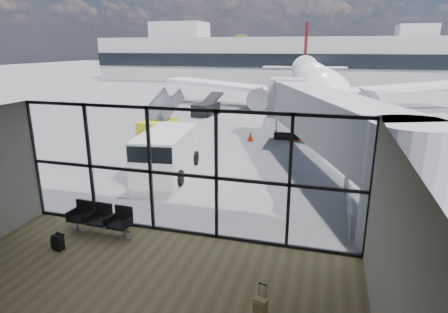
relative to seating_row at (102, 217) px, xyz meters
The scene contains 22 objects.
ground 40.83m from the seating_row, 86.02° to the left, with size 220.00×220.00×0.00m, color slate.
lounge_shell 5.38m from the seating_row, 55.19° to the right, with size 12.02×8.01×4.51m.
glass_curtain_wall 3.36m from the seating_row, 14.31° to the left, with size 12.10×0.12×4.50m.
jet_bridge 11.20m from the seating_row, 45.23° to the left, with size 8.00×16.50×4.33m.
apron_railing 9.43m from the seating_row, 26.60° to the left, with size 0.06×5.46×1.11m.
far_terminal 62.84m from the seating_row, 87.95° to the left, with size 80.00×12.20×11.00m.
tree_0 84.16m from the seating_row, 120.11° to the left, with size 4.95×4.95×7.12m.
tree_1 81.35m from the seating_row, 116.44° to the left, with size 5.61×5.61×8.07m.
tree_2 78.91m from the seating_row, 112.53° to the left, with size 6.27×6.27×9.03m.
tree_3 76.74m from the seating_row, 108.38° to the left, with size 4.95×4.95×7.12m.
tree_4 75.10m from the seating_row, 104.03° to the left, with size 5.61×5.61×8.07m.
tree_5 73.92m from the seating_row, 99.50° to the left, with size 6.27×6.27×9.03m.
seating_row is the anchor object (origin of this frame).
backpack 1.64m from the seating_row, 116.85° to the right, with size 0.41×0.40×0.54m.
suitcase 6.80m from the seating_row, 24.21° to the right, with size 0.36×0.30×0.88m.
airliner 32.33m from the seating_row, 80.59° to the left, with size 32.53×37.81×9.75m.
service_van 6.53m from the seating_row, 93.72° to the left, with size 2.99×5.34×2.22m.
belt_loader 24.02m from the seating_row, 99.37° to the left, with size 2.17×4.49×1.98m.
mobile_stairs 16.34m from the seating_row, 108.04° to the left, with size 2.64×4.01×2.60m.
traffic_cone_a 16.70m from the seating_row, 70.35° to the left, with size 0.45×0.45×0.64m.
traffic_cone_b 14.86m from the seating_row, 81.05° to the left, with size 0.46×0.46×0.65m.
traffic_cone_c 16.51m from the seating_row, 61.66° to the left, with size 0.41×0.41×0.58m.
Camera 1 is at (4.59, -11.17, 6.38)m, focal length 30.00 mm.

